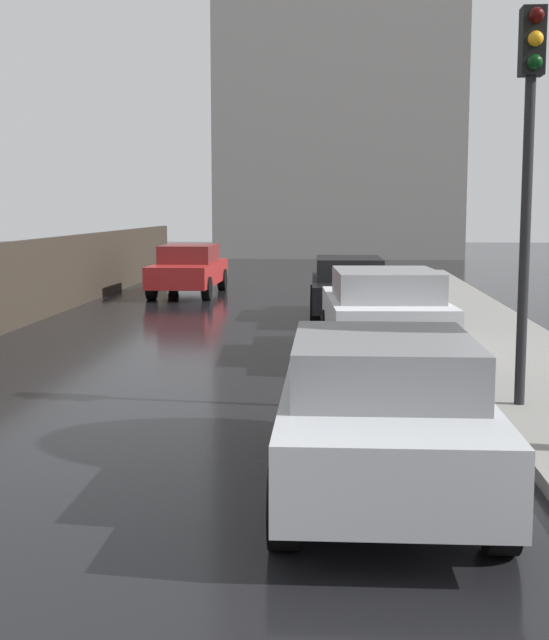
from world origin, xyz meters
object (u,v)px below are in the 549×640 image
object	(u,v)px
car_white_near_kerb	(384,311)
car_red_far_ahead	(189,269)
car_silver_behind_camera	(381,410)
car_black_far_lane	(349,286)
traffic_light	(529,134)

from	to	relation	value
car_white_near_kerb	car_red_far_ahead	xyz separation A→B (m)	(-4.92, 10.06, -0.03)
car_silver_behind_camera	car_white_near_kerb	bearing A→B (deg)	86.19
car_white_near_kerb	car_red_far_ahead	size ratio (longest dim) A/B	0.92
car_black_far_lane	traffic_light	size ratio (longest dim) A/B	0.95
car_silver_behind_camera	car_black_far_lane	size ratio (longest dim) A/B	0.95
car_silver_behind_camera	car_black_far_lane	xyz separation A→B (m)	(-0.12, 12.06, -0.02)
car_red_far_ahead	car_silver_behind_camera	world-z (taller)	car_red_far_ahead
car_white_near_kerb	car_black_far_lane	bearing A→B (deg)	91.99
car_silver_behind_camera	car_black_far_lane	bearing A→B (deg)	89.97
car_black_far_lane	traffic_light	xyz separation A→B (m)	(1.89, -9.14, 2.55)
car_red_far_ahead	car_silver_behind_camera	size ratio (longest dim) A/B	1.08
car_white_near_kerb	car_red_far_ahead	world-z (taller)	car_white_near_kerb
car_white_near_kerb	car_black_far_lane	xyz separation A→B (m)	(-0.51, 5.08, -0.06)
car_white_near_kerb	car_silver_behind_camera	distance (m)	6.99
car_silver_behind_camera	traffic_light	distance (m)	4.25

